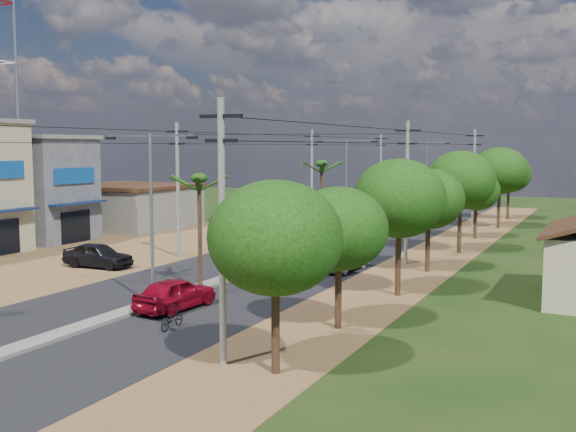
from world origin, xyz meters
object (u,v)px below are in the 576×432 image
car_red_near (175,294)px  car_parked_dark (98,256)px  moto_rider_east (172,320)px  car_silver_mid (344,259)px  car_white_far (264,233)px

car_red_near → car_parked_dark: size_ratio=0.98×
car_parked_dark → moto_rider_east: 15.63m
car_parked_dark → car_silver_mid: bearing=-71.3°
car_white_far → car_parked_dark: (-4.08, -13.97, 0.02)m
moto_rider_east → car_red_near: bearing=-60.6°
car_red_near → car_silver_mid: 12.80m
car_silver_mid → moto_rider_east: car_silver_mid is taller
car_parked_dark → moto_rider_east: bearing=-130.7°
car_white_far → car_silver_mid: bearing=-29.5°
car_red_near → car_white_far: size_ratio=0.85×
car_parked_dark → car_white_far: bearing=-19.3°
car_silver_mid → car_white_far: (-9.87, 8.42, 0.02)m
car_silver_mid → car_parked_dark: (-13.96, -5.55, 0.04)m
car_silver_mid → moto_rider_east: bearing=87.7°
car_red_near → car_parked_dark: car_parked_dark is taller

